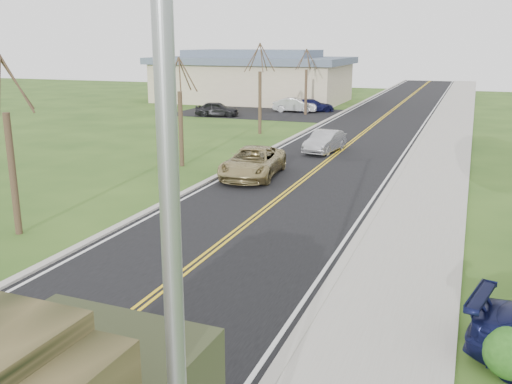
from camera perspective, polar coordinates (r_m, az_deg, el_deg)
The scene contains 15 objects.
road at distance 45.69m, azimuth 11.37°, elevation 6.35°, with size 8.00×120.00×0.01m, color black.
curb_right at distance 45.20m, azimuth 16.59°, elevation 6.01°, with size 0.30×120.00×0.12m, color #9E998E.
sidewalk_right at distance 45.11m, azimuth 18.81°, elevation 5.81°, with size 3.20×120.00×0.10m, color #9E998E.
curb_left at distance 46.54m, azimuth 6.30°, elevation 6.75°, with size 0.30×120.00×0.10m, color #9E998E.
street_light at distance 5.21m, azimuth -9.30°, elevation -8.01°, with size 1.65×0.22×8.00m.
bare_tree_a at distance 20.86m, azimuth -23.29°, elevation 3.01°, with size 1.93×2.26×6.08m.
bare_tree_b at distance 30.52m, azimuth -7.55°, elevation 7.15°, with size 1.83×2.14×5.73m.
bare_tree_c at distance 41.38m, azimuth 0.39°, elevation 9.66°, with size 2.04×2.39×6.42m.
bare_tree_d at distance 52.78m, azimuth 5.01°, elevation 10.45°, with size 1.88×2.20×5.91m.
commercial_building at distance 65.06m, azimuth -0.29°, elevation 11.42°, with size 25.50×21.50×5.65m.
suv_champagne at distance 27.98m, azimuth -0.32°, elevation 2.97°, with size 2.41×5.24×1.46m, color #968655.
sedan_silver at distance 34.70m, azimuth 6.91°, elevation 5.03°, with size 1.38×3.96×1.31m, color #9E9EA3.
lot_car_dark at distance 51.65m, azimuth -3.92°, elevation 8.27°, with size 1.56×3.87×1.32m, color black.
lot_car_silver at distance 54.85m, azimuth 3.94°, elevation 8.67°, with size 1.44×4.14×1.36m, color #B7B7BC.
lot_car_navy at distance 55.41m, azimuth 5.64°, elevation 8.62°, with size 1.69×4.17×1.21m, color #0E0F33.
Camera 1 is at (7.36, -4.64, 6.43)m, focal length 40.00 mm.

